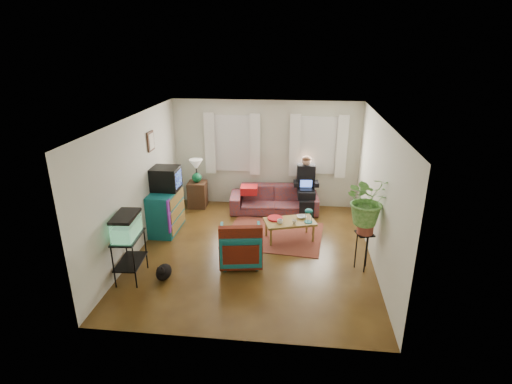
# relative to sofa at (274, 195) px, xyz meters

# --- Properties ---
(floor) EXTENTS (4.50, 5.00, 0.01)m
(floor) POSITION_rel_sofa_xyz_m (-0.25, -2.05, -0.41)
(floor) COLOR #4F2B14
(floor) RESTS_ON ground
(ceiling) EXTENTS (4.50, 5.00, 0.01)m
(ceiling) POSITION_rel_sofa_xyz_m (-0.25, -2.05, 2.19)
(ceiling) COLOR white
(ceiling) RESTS_ON wall_back
(wall_back) EXTENTS (4.50, 0.01, 2.60)m
(wall_back) POSITION_rel_sofa_xyz_m (-0.25, 0.45, 0.89)
(wall_back) COLOR silver
(wall_back) RESTS_ON floor
(wall_front) EXTENTS (4.50, 0.01, 2.60)m
(wall_front) POSITION_rel_sofa_xyz_m (-0.25, -4.55, 0.89)
(wall_front) COLOR silver
(wall_front) RESTS_ON floor
(wall_left) EXTENTS (0.01, 5.00, 2.60)m
(wall_left) POSITION_rel_sofa_xyz_m (-2.50, -2.05, 0.89)
(wall_left) COLOR silver
(wall_left) RESTS_ON floor
(wall_right) EXTENTS (0.01, 5.00, 2.60)m
(wall_right) POSITION_rel_sofa_xyz_m (2.00, -2.05, 0.89)
(wall_right) COLOR silver
(wall_right) RESTS_ON floor
(window_left) EXTENTS (1.08, 0.04, 1.38)m
(window_left) POSITION_rel_sofa_xyz_m (-1.05, 0.43, 1.14)
(window_left) COLOR white
(window_left) RESTS_ON wall_back
(window_right) EXTENTS (1.08, 0.04, 1.38)m
(window_right) POSITION_rel_sofa_xyz_m (1.00, 0.43, 1.14)
(window_right) COLOR white
(window_right) RESTS_ON wall_back
(curtains_left) EXTENTS (1.36, 0.06, 1.50)m
(curtains_left) POSITION_rel_sofa_xyz_m (-1.05, 0.35, 1.14)
(curtains_left) COLOR white
(curtains_left) RESTS_ON wall_back
(curtains_right) EXTENTS (1.36, 0.06, 1.50)m
(curtains_right) POSITION_rel_sofa_xyz_m (1.00, 0.35, 1.14)
(curtains_right) COLOR white
(curtains_right) RESTS_ON wall_back
(picture_frame) EXTENTS (0.04, 0.32, 0.40)m
(picture_frame) POSITION_rel_sofa_xyz_m (-2.47, -1.20, 1.54)
(picture_frame) COLOR #3D2616
(picture_frame) RESTS_ON wall_left
(area_rug) EXTENTS (2.15, 1.80, 0.01)m
(area_rug) POSITION_rel_sofa_xyz_m (0.09, -1.31, -0.40)
(area_rug) COLOR maroon
(area_rug) RESTS_ON floor
(sofa) EXTENTS (2.15, 0.99, 0.82)m
(sofa) POSITION_rel_sofa_xyz_m (0.00, 0.00, 0.00)
(sofa) COLOR brown
(sofa) RESTS_ON floor
(seated_person) EXTENTS (0.57, 0.68, 1.24)m
(seated_person) POSITION_rel_sofa_xyz_m (0.75, 0.06, 0.21)
(seated_person) COLOR black
(seated_person) RESTS_ON sofa
(side_table) EXTENTS (0.46, 0.46, 0.64)m
(side_table) POSITION_rel_sofa_xyz_m (-1.90, 0.08, -0.09)
(side_table) COLOR #372414
(side_table) RESTS_ON floor
(table_lamp) EXTENTS (0.34, 0.34, 0.58)m
(table_lamp) POSITION_rel_sofa_xyz_m (-1.90, 0.08, 0.51)
(table_lamp) COLOR white
(table_lamp) RESTS_ON side_table
(dresser) EXTENTS (0.52, 1.02, 0.91)m
(dresser) POSITION_rel_sofa_xyz_m (-2.24, -1.31, 0.05)
(dresser) COLOR #11506A
(dresser) RESTS_ON floor
(crt_tv) EXTENTS (0.56, 0.51, 0.49)m
(crt_tv) POSITION_rel_sofa_xyz_m (-2.22, -1.21, 0.75)
(crt_tv) COLOR black
(crt_tv) RESTS_ON dresser
(aquarium_stand) EXTENTS (0.45, 0.73, 0.79)m
(aquarium_stand) POSITION_rel_sofa_xyz_m (-2.25, -3.19, -0.01)
(aquarium_stand) COLOR black
(aquarium_stand) RESTS_ON floor
(aquarium) EXTENTS (0.40, 0.67, 0.42)m
(aquarium) POSITION_rel_sofa_xyz_m (-2.25, -3.19, 0.59)
(aquarium) COLOR #7FD899
(aquarium) RESTS_ON aquarium_stand
(black_cat) EXTENTS (0.27, 0.40, 0.33)m
(black_cat) POSITION_rel_sofa_xyz_m (-1.68, -3.18, -0.24)
(black_cat) COLOR black
(black_cat) RESTS_ON floor
(armchair) EXTENTS (0.85, 0.81, 0.76)m
(armchair) POSITION_rel_sofa_xyz_m (-0.44, -2.48, -0.03)
(armchair) COLOR #116566
(armchair) RESTS_ON floor
(serape_throw) EXTENTS (0.79, 0.30, 0.63)m
(serape_throw) POSITION_rel_sofa_xyz_m (-0.40, -2.77, 0.13)
(serape_throw) COLOR #9E0A0A
(serape_throw) RESTS_ON armchair
(coffee_table) EXTENTS (1.14, 0.84, 0.42)m
(coffee_table) POSITION_rel_sofa_xyz_m (0.42, -1.45, -0.20)
(coffee_table) COLOR brown
(coffee_table) RESTS_ON floor
(cup_a) EXTENTS (0.14, 0.14, 0.09)m
(cup_a) POSITION_rel_sofa_xyz_m (0.23, -1.60, 0.06)
(cup_a) COLOR white
(cup_a) RESTS_ON coffee_table
(cup_b) EXTENTS (0.12, 0.12, 0.09)m
(cup_b) POSITION_rel_sofa_xyz_m (0.52, -1.59, 0.06)
(cup_b) COLOR beige
(cup_b) RESTS_ON coffee_table
(bowl) EXTENTS (0.25, 0.25, 0.05)m
(bowl) POSITION_rel_sofa_xyz_m (0.66, -1.28, 0.04)
(bowl) COLOR white
(bowl) RESTS_ON coffee_table
(snack_tray) EXTENTS (0.39, 0.39, 0.04)m
(snack_tray) POSITION_rel_sofa_xyz_m (0.12, -1.40, 0.03)
(snack_tray) COLOR #B21414
(snack_tray) RESTS_ON coffee_table
(birdcage) EXTENTS (0.21, 0.21, 0.30)m
(birdcage) POSITION_rel_sofa_xyz_m (0.80, -1.47, 0.16)
(birdcage) COLOR #115B6B
(birdcage) RESTS_ON coffee_table
(plant_stand) EXTENTS (0.37, 0.37, 0.72)m
(plant_stand) POSITION_rel_sofa_xyz_m (1.76, -2.46, -0.05)
(plant_stand) COLOR black
(plant_stand) RESTS_ON floor
(potted_plant) EXTENTS (0.97, 0.90, 0.91)m
(potted_plant) POSITION_rel_sofa_xyz_m (1.76, -2.46, 0.80)
(potted_plant) COLOR #599947
(potted_plant) RESTS_ON plant_stand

